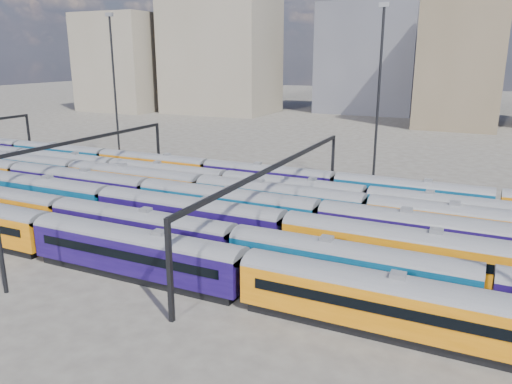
% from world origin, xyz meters
% --- Properties ---
extents(ground, '(500.00, 500.00, 0.00)m').
position_xyz_m(ground, '(0.00, 0.00, 0.00)').
color(ground, '#423E38').
rests_on(ground, ground).
extents(rake_0, '(127.95, 3.12, 5.26)m').
position_xyz_m(rake_0, '(-7.85, -15.00, 2.76)').
color(rake_0, black).
rests_on(rake_0, ground).
extents(rake_1, '(124.33, 3.03, 5.11)m').
position_xyz_m(rake_1, '(-10.87, -10.00, 2.68)').
color(rake_1, black).
rests_on(rake_1, ground).
extents(rake_2, '(109.27, 3.20, 5.40)m').
position_xyz_m(rake_2, '(1.88, -5.00, 2.83)').
color(rake_2, black).
rests_on(rake_2, ground).
extents(rake_3, '(152.65, 3.19, 5.38)m').
position_xyz_m(rake_3, '(-18.18, 0.00, 2.82)').
color(rake_3, black).
rests_on(rake_3, ground).
extents(rake_4, '(146.97, 3.07, 5.17)m').
position_xyz_m(rake_4, '(7.88, 5.00, 2.72)').
color(rake_4, black).
rests_on(rake_4, ground).
extents(rake_5, '(114.06, 2.78, 4.67)m').
position_xyz_m(rake_5, '(-21.01, 10.00, 2.45)').
color(rake_5, black).
rests_on(rake_5, ground).
extents(rake_6, '(136.23, 2.85, 4.78)m').
position_xyz_m(rake_6, '(-17.50, 15.00, 2.51)').
color(rake_6, black).
rests_on(rake_6, ground).
extents(gantry_1, '(0.35, 40.35, 8.03)m').
position_xyz_m(gantry_1, '(-20.00, 0.00, 6.79)').
color(gantry_1, black).
rests_on(gantry_1, ground).
extents(gantry_2, '(0.35, 40.35, 8.03)m').
position_xyz_m(gantry_2, '(10.00, 0.00, 6.79)').
color(gantry_2, black).
rests_on(gantry_2, ground).
extents(mast_1, '(1.40, 0.50, 25.60)m').
position_xyz_m(mast_1, '(-30.00, 22.00, 13.97)').
color(mast_1, black).
rests_on(mast_1, ground).
extents(mast_3, '(1.40, 0.50, 25.60)m').
position_xyz_m(mast_3, '(15.00, 24.00, 13.97)').
color(mast_3, black).
rests_on(mast_3, ground).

